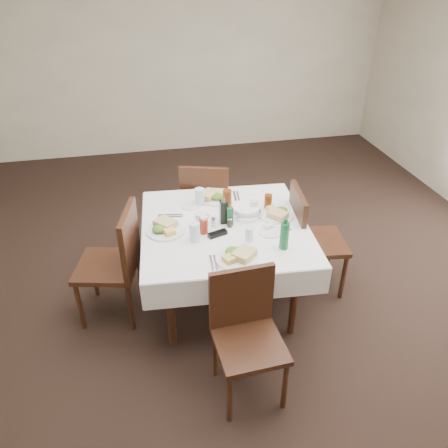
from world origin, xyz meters
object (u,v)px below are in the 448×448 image
Objects in this scene: water_s at (249,234)px; oil_cruet_green at (230,215)px; water_n at (200,197)px; water_e at (254,207)px; chair_east at (308,235)px; chair_west at (118,258)px; bread_basket at (246,212)px; ketchup_bottle at (204,225)px; green_bottle at (284,235)px; dining_table at (225,233)px; chair_south at (246,326)px; water_w at (195,232)px; oil_cruet_dark at (224,211)px; coffee_mug at (201,219)px; chair_north at (206,201)px.

water_s is 0.58× the size of oil_cruet_green.
water_n is 1.22× the size of water_e.
chair_west is at bearing -179.40° from chair_east.
chair_east is at bearing 0.60° from chair_west.
bread_basket is at bearing -166.44° from water_e.
green_bottle is at bearing -30.86° from ketchup_bottle.
dining_table is 0.90m from chair_south.
water_w is 0.12m from ketchup_bottle.
green_bottle reaches higher than oil_cruet_green.
oil_cruet_green is (-0.09, 0.26, 0.03)m from water_s.
oil_cruet_dark is at bearing 137.62° from oil_cruet_green.
dining_table is 9.80× the size of ketchup_bottle.
dining_table is 0.23m from coffee_mug.
chair_east is 6.77× the size of ketchup_bottle.
water_s is at bearing -101.03° from bread_basket.
chair_west is 1.06m from water_s.
bread_basket is at bearing 78.97° from water_s.
water_e is at bearing 28.22° from water_w.
chair_west reaches higher than chair_east.
ketchup_bottle is (0.08, 0.09, -0.01)m from water_w.
water_n reaches higher than water_s.
chair_west is at bearing 132.41° from chair_south.
water_n is at bearing 26.75° from chair_west.
oil_cruet_dark is 0.56m from green_bottle.
water_n is 0.43m from bread_basket.
chair_west is at bearing 161.37° from green_bottle.
oil_cruet_dark is 0.98× the size of green_bottle.
oil_cruet_green is 1.38× the size of ketchup_bottle.
oil_cruet_green is (-0.69, -0.03, 0.29)m from chair_east.
ketchup_bottle is (-0.16, -0.88, 0.28)m from chair_north.
chair_north is at bearing 107.25° from green_bottle.
chair_south is 3.74× the size of oil_cruet_dark.
dining_table is 1.47× the size of chair_north.
coffee_mug is (-0.23, 0.05, -0.04)m from oil_cruet_green.
oil_cruet_green is (-0.23, -0.12, 0.02)m from water_e.
green_bottle is (0.31, -0.40, 0.03)m from oil_cruet_green.
chair_east is at bearing 48.20° from green_bottle.
water_n is 0.55m from water_w.
coffee_mug is (-0.92, 0.03, 0.25)m from chair_east.
chair_south is 0.98m from coffee_mug.
bread_basket is (-0.53, 0.08, 0.25)m from chair_east.
water_w is 1.03× the size of ketchup_bottle.
coffee_mug is at bearing -171.17° from water_e.
water_s is 0.80× the size of ketchup_bottle.
water_n reaches higher than bread_basket.
ketchup_bottle is 0.63m from green_bottle.
chair_south is 0.81m from water_w.
oil_cruet_dark is at bearing 114.39° from water_s.
chair_south is 1.29m from water_n.
water_s is at bearing -81.93° from chair_north.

